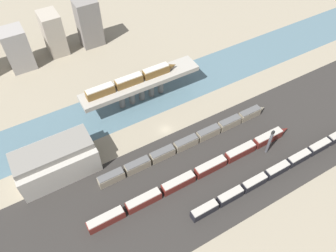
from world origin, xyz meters
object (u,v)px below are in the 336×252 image
(train_yard_near, at_px, (279,169))
(signal_tower, at_px, (269,142))
(train_yard_mid, at_px, (198,173))
(train_yard_far, at_px, (189,142))
(warehouse_building, at_px, (56,160))
(train_on_bridge, at_px, (132,80))

(train_yard_near, xyz_separation_m, signal_tower, (2.09, 8.79, 3.83))
(train_yard_mid, xyz_separation_m, train_yard_far, (4.38, 13.14, -0.00))
(train_yard_near, height_order, train_yard_far, train_yard_far)
(train_yard_near, relative_size, warehouse_building, 2.75)
(train_yard_mid, bearing_deg, train_yard_near, -26.46)
(train_on_bridge, distance_m, warehouse_building, 42.33)
(signal_tower, bearing_deg, train_yard_mid, 172.14)
(train_yard_mid, bearing_deg, signal_tower, -7.86)
(train_on_bridge, bearing_deg, train_yard_far, -76.81)
(train_yard_near, distance_m, signal_tower, 9.82)
(train_on_bridge, height_order, train_yard_mid, train_on_bridge)
(train_yard_far, height_order, warehouse_building, warehouse_building)
(train_yard_mid, xyz_separation_m, warehouse_building, (-40.79, 26.21, 4.07))
(train_on_bridge, bearing_deg, train_yard_mid, -86.29)
(train_yard_mid, xyz_separation_m, signal_tower, (27.35, -3.78, 3.77))
(train_yard_far, distance_m, signal_tower, 28.78)
(train_yard_near, bearing_deg, train_yard_mid, 153.54)
(train_yard_near, distance_m, train_yard_far, 33.12)
(train_yard_far, bearing_deg, train_on_bridge, 103.19)
(train_yard_mid, height_order, train_yard_far, train_yard_mid)
(train_yard_near, xyz_separation_m, warehouse_building, (-66.04, 38.78, 4.13))
(train_on_bridge, distance_m, train_yard_far, 33.27)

